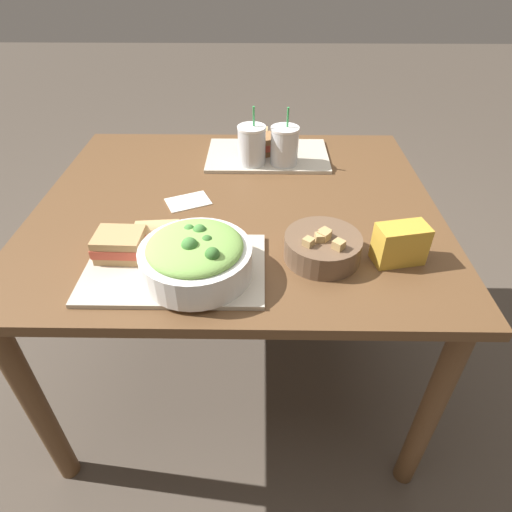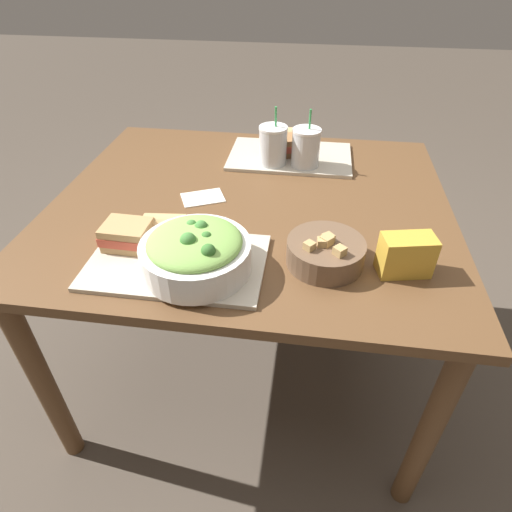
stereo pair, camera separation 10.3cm
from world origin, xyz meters
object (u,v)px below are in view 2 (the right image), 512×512
Objects in this scene: salad_bowl at (196,251)px; drink_cup_dark at (273,147)px; drink_cup_red at (306,149)px; sandwich_near at (128,235)px; napkin_folded at (203,198)px; chip_bag at (406,255)px; soup_bowl at (325,252)px; sandwich_far at (282,146)px; baguette_far at (282,135)px; baguette_near at (167,225)px.

salad_bowl is 1.32× the size of drink_cup_dark.
salad_bowl is 1.34× the size of drink_cup_red.
sandwich_near is 0.62× the size of drink_cup_dark.
drink_cup_dark is at bearing 52.86° from napkin_folded.
sandwich_near is 0.92× the size of chip_bag.
chip_bag is (0.69, 0.00, 0.01)m from sandwich_near.
soup_bowl reaches higher than sandwich_near.
sandwich_far is (0.14, 0.68, -0.02)m from salad_bowl.
baguette_far is at bearing 104.98° from chip_bag.
baguette_far is 0.44× the size of drink_cup_red.
sandwich_far reaches higher than baguette_far.
baguette_near is (-0.42, 0.05, 0.01)m from soup_bowl.
baguette_far is 0.43× the size of drink_cup_dark.
sandwich_near reaches higher than baguette_near.
sandwich_far is at bearing 105.22° from soup_bowl.
drink_cup_red is at bearing 39.74° from napkin_folded.
napkin_folded is (-0.19, -0.25, -0.07)m from drink_cup_dark.
chip_bag reaches higher than sandwich_far.
sandwich_near is 0.62m from drink_cup_dark.
soup_bowl is 0.97× the size of drink_cup_dark.
soup_bowl is 0.56m from drink_cup_dark.
soup_bowl reaches higher than napkin_folded.
sandwich_near is at bearing 157.13° from baguette_far.
sandwich_near is at bearing -139.07° from sandwich_far.
chip_bag is (0.35, -0.61, 0.01)m from sandwich_far.
baguette_near is 0.84× the size of sandwich_far.
sandwich_far is 0.70m from chip_bag.
sandwich_far is 0.12m from drink_cup_red.
napkin_folded is (-0.57, 0.28, -0.05)m from chip_bag.
salad_bowl is at bearing -121.80° from sandwich_far.
soup_bowl is 0.47m from napkin_folded.
baguette_near is at bearing -99.91° from napkin_folded.
baguette_far is at bearing -26.02° from baguette_near.
sandwich_near is (-0.20, 0.07, -0.02)m from salad_bowl.
sandwich_far is at bearing 71.90° from drink_cup_dark.
napkin_folded is (-0.30, -0.25, -0.07)m from drink_cup_red.
baguette_far is at bearing 118.11° from drink_cup_red.
baguette_near is at bearing 173.77° from soup_bowl.
baguette_near is at bearing -125.60° from drink_cup_red.
sandwich_far reaches higher than napkin_folded.
drink_cup_dark is at bearing 113.42° from chip_bag.
salad_bowl is at bearing -17.27° from sandwich_near.
salad_bowl reaches higher than napkin_folded.
salad_bowl is at bearing 176.32° from chip_bag.
sandwich_near and sandwich_far have the same top height.
chip_bag is at bearing -54.62° from drink_cup_dark.
salad_bowl is 0.21m from sandwich_near.
soup_bowl is 2.24× the size of baguette_far.
baguette_far is at bearing 74.98° from sandwich_far.
salad_bowl is 0.79m from baguette_far.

